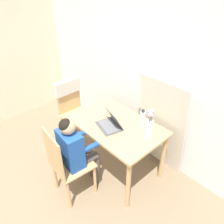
# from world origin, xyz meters

# --- Properties ---
(wall_back) EXTENTS (6.40, 0.05, 2.50)m
(wall_back) POSITION_xyz_m (0.00, 2.23, 1.25)
(wall_back) COLOR white
(wall_back) RESTS_ON ground_plane
(dining_table) EXTENTS (1.10, 0.71, 0.72)m
(dining_table) POSITION_xyz_m (-0.05, 1.62, 0.62)
(dining_table) COLOR tan
(dining_table) RESTS_ON ground_plane
(chair_occupied) EXTENTS (0.43, 0.43, 0.94)m
(chair_occupied) POSITION_xyz_m (-0.13, 0.95, 0.48)
(chair_occupied) COLOR tan
(chair_occupied) RESTS_ON ground_plane
(chair_spare) EXTENTS (0.43, 0.40, 0.95)m
(chair_spare) POSITION_xyz_m (-0.97, 1.61, 0.63)
(chair_spare) COLOR tan
(chair_spare) RESTS_ON ground_plane
(person_seated) EXTENTS (0.34, 0.44, 1.05)m
(person_seated) POSITION_xyz_m (-0.12, 1.07, 0.65)
(person_seated) COLOR #1E4C9E
(person_seated) RESTS_ON ground_plane
(laptop) EXTENTS (0.35, 0.30, 0.21)m
(laptop) POSITION_xyz_m (-0.07, 1.55, 0.77)
(laptop) COLOR #4C4C51
(laptop) RESTS_ON dining_table
(flower_vase) EXTENTS (0.09, 0.09, 0.36)m
(flower_vase) POSITION_xyz_m (0.35, 1.70, 0.87)
(flower_vase) COLOR silver
(flower_vase) RESTS_ON dining_table
(water_bottle) EXTENTS (0.06, 0.06, 0.23)m
(water_bottle) POSITION_xyz_m (0.18, 1.80, 0.83)
(water_bottle) COLOR silver
(water_bottle) RESTS_ON dining_table
(cardboard_panel) EXTENTS (0.64, 0.19, 1.27)m
(cardboard_panel) POSITION_xyz_m (0.28, 2.08, 0.63)
(cardboard_panel) COLOR silver
(cardboard_panel) RESTS_ON ground_plane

